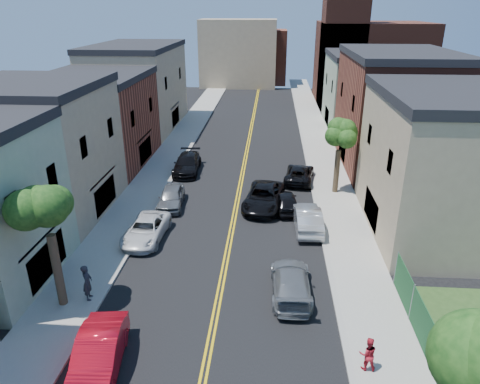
% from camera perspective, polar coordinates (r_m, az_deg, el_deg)
% --- Properties ---
extents(sidewalk_left, '(3.20, 100.00, 0.15)m').
position_cam_1_polar(sidewalk_left, '(47.39, -8.80, 5.23)').
color(sidewalk_left, gray).
rests_on(sidewalk_left, ground).
extents(sidewalk_right, '(3.20, 100.00, 0.15)m').
position_cam_1_polar(sidewalk_right, '(46.55, 10.61, 4.77)').
color(sidewalk_right, gray).
rests_on(sidewalk_right, ground).
extents(curb_left, '(0.30, 100.00, 0.15)m').
position_cam_1_polar(curb_left, '(47.04, -6.71, 5.21)').
color(curb_left, gray).
rests_on(curb_left, ground).
extents(curb_right, '(0.30, 100.00, 0.15)m').
position_cam_1_polar(curb_right, '(46.38, 8.46, 4.85)').
color(curb_right, gray).
rests_on(curb_right, ground).
extents(bldg_left_tan_near, '(9.00, 10.00, 9.00)m').
position_cam_1_polar(bldg_left_tan_near, '(34.78, -24.51, 4.51)').
color(bldg_left_tan_near, '#998466').
rests_on(bldg_left_tan_near, ground).
extents(bldg_left_brick, '(9.00, 12.00, 8.00)m').
position_cam_1_polar(bldg_left_brick, '(44.48, -17.99, 8.47)').
color(bldg_left_brick, brown).
rests_on(bldg_left_brick, ground).
extents(bldg_left_tan_far, '(9.00, 16.00, 9.50)m').
position_cam_1_polar(bldg_left_tan_far, '(57.27, -13.02, 12.79)').
color(bldg_left_tan_far, '#998466').
rests_on(bldg_left_tan_far, ground).
extents(bldg_right_tan, '(9.00, 12.00, 9.00)m').
position_cam_1_polar(bldg_right_tan, '(31.80, 25.09, 2.81)').
color(bldg_right_tan, '#998466').
rests_on(bldg_right_tan, ground).
extents(bldg_right_brick, '(9.00, 14.00, 10.00)m').
position_cam_1_polar(bldg_right_brick, '(44.52, 19.27, 9.65)').
color(bldg_right_brick, brown).
rests_on(bldg_right_brick, ground).
extents(bldg_right_palegrn, '(9.00, 12.00, 8.50)m').
position_cam_1_polar(bldg_right_palegrn, '(58.04, 15.85, 12.15)').
color(bldg_right_palegrn, gray).
rests_on(bldg_right_palegrn, ground).
extents(church, '(16.20, 14.20, 22.60)m').
position_cam_1_polar(church, '(72.74, 15.74, 16.58)').
color(church, '#4C2319').
rests_on(church, ground).
extents(backdrop_left, '(14.00, 8.00, 12.00)m').
position_cam_1_polar(backdrop_left, '(86.64, -0.20, 17.45)').
color(backdrop_left, '#998466').
rests_on(backdrop_left, ground).
extents(backdrop_center, '(10.00, 8.00, 10.00)m').
position_cam_1_polar(backdrop_center, '(90.51, 2.64, 17.03)').
color(backdrop_center, brown).
rests_on(backdrop_center, ground).
extents(fence_right, '(0.04, 15.00, 1.90)m').
position_cam_1_polar(fence_right, '(20.11, 24.93, -20.61)').
color(fence_right, '#143F1E').
rests_on(fence_right, sidewalk_right).
extents(tree_left_mid, '(5.20, 5.20, 9.29)m').
position_cam_1_polar(tree_left_mid, '(22.17, -24.15, 0.54)').
color(tree_left_mid, '#392B1C').
rests_on(tree_left_mid, sidewalk_left).
extents(tree_right_far, '(4.40, 4.40, 8.03)m').
position_cam_1_polar(tree_right_far, '(35.47, 12.91, 8.47)').
color(tree_right_far, '#392B1C').
rests_on(tree_right_far, sidewalk_right).
extents(red_sedan, '(2.41, 5.21, 1.65)m').
position_cam_1_polar(red_sedan, '(20.48, -17.83, -19.46)').
color(red_sedan, red).
rests_on(red_sedan, ground).
extents(white_pickup, '(2.53, 5.10, 1.39)m').
position_cam_1_polar(white_pickup, '(29.74, -12.04, -4.78)').
color(white_pickup, silver).
rests_on(white_pickup, ground).
extents(grey_car_left, '(2.12, 4.56, 1.51)m').
position_cam_1_polar(grey_car_left, '(34.17, -8.85, -0.66)').
color(grey_car_left, '#585B60').
rests_on(grey_car_left, ground).
extents(black_car_left, '(2.47, 5.59, 1.60)m').
position_cam_1_polar(black_car_left, '(41.11, -6.85, 3.63)').
color(black_car_left, black).
rests_on(black_car_left, ground).
extents(grey_car_right, '(2.17, 5.14, 1.48)m').
position_cam_1_polar(grey_car_right, '(24.05, 6.60, -11.47)').
color(grey_car_right, slate).
rests_on(grey_car_right, ground).
extents(black_car_right, '(2.17, 4.33, 1.42)m').
position_cam_1_polar(black_car_right, '(33.35, 5.98, -1.20)').
color(black_car_right, black).
rests_on(black_car_right, ground).
extents(silver_car_right, '(1.94, 5.01, 1.63)m').
position_cam_1_polar(silver_car_right, '(30.69, 8.70, -3.36)').
color(silver_car_right, '#A0A3A7').
rests_on(silver_car_right, ground).
extents(dark_car_right_far, '(2.98, 5.31, 1.40)m').
position_cam_1_polar(dark_car_right_far, '(39.01, 7.66, 2.36)').
color(dark_car_right_far, black).
rests_on(dark_car_right_far, ground).
extents(black_suv_lane, '(3.47, 6.17, 1.63)m').
position_cam_1_polar(black_suv_lane, '(33.66, 3.10, -0.67)').
color(black_suv_lane, black).
rests_on(black_suv_lane, ground).
extents(pedestrian_left, '(0.60, 0.80, 1.97)m').
position_cam_1_polar(pedestrian_left, '(24.48, -19.10, -10.96)').
color(pedestrian_left, '#24232A').
rests_on(pedestrian_left, sidewalk_left).
extents(pedestrian_right, '(0.76, 0.59, 1.56)m').
position_cam_1_polar(pedestrian_right, '(20.24, 16.16, -19.42)').
color(pedestrian_right, red).
rests_on(pedestrian_right, sidewalk_right).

